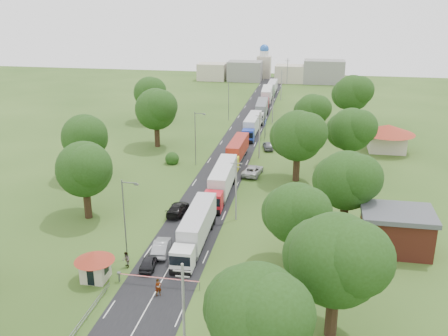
% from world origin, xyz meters
% --- Properties ---
extents(ground, '(260.00, 260.00, 0.00)m').
position_xyz_m(ground, '(0.00, 0.00, 0.00)').
color(ground, '#2B4918').
rests_on(ground, ground).
extents(road, '(8.00, 200.00, 0.04)m').
position_xyz_m(road, '(0.00, 20.00, 0.00)').
color(road, black).
rests_on(road, ground).
extents(boom_barrier, '(9.22, 0.35, 1.18)m').
position_xyz_m(boom_barrier, '(-1.36, -25.00, 0.89)').
color(boom_barrier, slate).
rests_on(boom_barrier, ground).
extents(guard_booth, '(4.40, 4.40, 3.45)m').
position_xyz_m(guard_booth, '(-7.20, -25.00, 2.16)').
color(guard_booth, beige).
rests_on(guard_booth, ground).
extents(info_sign, '(0.12, 3.10, 4.10)m').
position_xyz_m(info_sign, '(5.20, 35.00, 3.00)').
color(info_sign, slate).
rests_on(info_sign, ground).
extents(pole_0, '(1.60, 0.24, 9.00)m').
position_xyz_m(pole_0, '(5.50, -35.00, 4.68)').
color(pole_0, gray).
rests_on(pole_0, ground).
extents(pole_1, '(1.60, 0.24, 9.00)m').
position_xyz_m(pole_1, '(5.50, -7.00, 4.68)').
color(pole_1, gray).
rests_on(pole_1, ground).
extents(pole_2, '(1.60, 0.24, 9.00)m').
position_xyz_m(pole_2, '(5.50, 21.00, 4.68)').
color(pole_2, gray).
rests_on(pole_2, ground).
extents(pole_3, '(1.60, 0.24, 9.00)m').
position_xyz_m(pole_3, '(5.50, 49.00, 4.68)').
color(pole_3, gray).
rests_on(pole_3, ground).
extents(pole_4, '(1.60, 0.24, 9.00)m').
position_xyz_m(pole_4, '(5.50, 77.00, 4.68)').
color(pole_4, gray).
rests_on(pole_4, ground).
extents(pole_5, '(1.60, 0.24, 9.00)m').
position_xyz_m(pole_5, '(5.50, 105.00, 4.68)').
color(pole_5, gray).
rests_on(pole_5, ground).
extents(lamp_0, '(2.03, 0.22, 10.00)m').
position_xyz_m(lamp_0, '(-5.35, -20.00, 5.55)').
color(lamp_0, slate).
rests_on(lamp_0, ground).
extents(lamp_1, '(2.03, 0.22, 10.00)m').
position_xyz_m(lamp_1, '(-5.35, 15.00, 5.55)').
color(lamp_1, slate).
rests_on(lamp_1, ground).
extents(lamp_2, '(2.03, 0.22, 10.00)m').
position_xyz_m(lamp_2, '(-5.35, 50.00, 5.55)').
color(lamp_2, slate).
rests_on(lamp_2, ground).
extents(tree_0, '(8.80, 8.80, 11.07)m').
position_xyz_m(tree_0, '(11.99, -37.84, 7.22)').
color(tree_0, '#382616').
rests_on(tree_0, ground).
extents(tree_1, '(9.60, 9.60, 12.05)m').
position_xyz_m(tree_1, '(17.99, -29.83, 7.85)').
color(tree_1, '#382616').
rests_on(tree_1, ground).
extents(tree_2, '(8.00, 8.00, 10.10)m').
position_xyz_m(tree_2, '(13.99, -17.86, 6.60)').
color(tree_2, '#382616').
rests_on(tree_2, ground).
extents(tree_3, '(8.80, 8.80, 11.07)m').
position_xyz_m(tree_3, '(19.99, -7.84, 7.22)').
color(tree_3, '#382616').
rests_on(tree_3, ground).
extents(tree_4, '(9.60, 9.60, 12.05)m').
position_xyz_m(tree_4, '(12.99, 10.17, 7.85)').
color(tree_4, '#382616').
rests_on(tree_4, ground).
extents(tree_5, '(8.80, 8.80, 11.07)m').
position_xyz_m(tree_5, '(21.99, 18.16, 7.22)').
color(tree_5, '#382616').
rests_on(tree_5, ground).
extents(tree_6, '(8.00, 8.00, 10.10)m').
position_xyz_m(tree_6, '(14.99, 35.14, 6.60)').
color(tree_6, '#382616').
rests_on(tree_6, ground).
extents(tree_7, '(9.60, 9.60, 12.05)m').
position_xyz_m(tree_7, '(23.99, 50.17, 7.85)').
color(tree_7, '#382616').
rests_on(tree_7, ground).
extents(tree_10, '(8.80, 8.80, 11.07)m').
position_xyz_m(tree_10, '(-15.01, -9.84, 7.22)').
color(tree_10, '#382616').
rests_on(tree_10, ground).
extents(tree_11, '(8.80, 8.80, 11.07)m').
position_xyz_m(tree_11, '(-22.01, 5.16, 7.22)').
color(tree_11, '#382616').
rests_on(tree_11, ground).
extents(tree_12, '(9.60, 9.60, 12.05)m').
position_xyz_m(tree_12, '(-16.01, 25.17, 7.85)').
color(tree_12, '#382616').
rests_on(tree_12, ground).
extents(tree_13, '(8.80, 8.80, 11.07)m').
position_xyz_m(tree_13, '(-24.01, 45.16, 7.22)').
color(tree_13, '#382616').
rests_on(tree_13, ground).
extents(house_brick, '(8.60, 6.60, 5.20)m').
position_xyz_m(house_brick, '(26.00, -12.00, 2.65)').
color(house_brick, maroon).
rests_on(house_brick, ground).
extents(house_cream, '(10.08, 10.08, 5.80)m').
position_xyz_m(house_cream, '(30.00, 30.00, 3.64)').
color(house_cream, beige).
rests_on(house_cream, ground).
extents(distant_town, '(52.00, 8.00, 8.00)m').
position_xyz_m(distant_town, '(0.68, 110.00, 3.49)').
color(distant_town, gray).
rests_on(distant_town, ground).
extents(church, '(5.00, 5.00, 12.30)m').
position_xyz_m(church, '(-4.00, 118.00, 5.39)').
color(church, beige).
rests_on(church, ground).
extents(truck_0, '(2.87, 15.15, 4.20)m').
position_xyz_m(truck_0, '(1.76, -15.10, 2.23)').
color(truck_0, white).
rests_on(truck_0, ground).
extents(truck_1, '(3.01, 15.75, 4.36)m').
position_xyz_m(truck_1, '(1.89, 1.68, 2.31)').
color(truck_1, red).
rests_on(truck_1, ground).
extents(truck_2, '(2.69, 14.14, 3.91)m').
position_xyz_m(truck_2, '(1.62, 18.36, 2.08)').
color(truck_2, '#F5F41C').
rests_on(truck_2, ground).
extents(truck_3, '(2.71, 14.75, 4.09)m').
position_xyz_m(truck_3, '(2.00, 37.48, 2.17)').
color(truck_3, '#1C34AC').
rests_on(truck_3, ground).
extents(truck_4, '(3.14, 15.02, 4.15)m').
position_xyz_m(truck_4, '(2.33, 53.20, 2.20)').
color(truck_4, silver).
rests_on(truck_4, ground).
extents(truck_5, '(3.30, 15.67, 4.33)m').
position_xyz_m(truck_5, '(1.76, 71.33, 2.30)').
color(truck_5, '#AE1A37').
rests_on(truck_5, ground).
extents(truck_6, '(2.37, 13.76, 3.82)m').
position_xyz_m(truck_6, '(2.04, 86.41, 2.02)').
color(truck_6, '#266638').
rests_on(truck_6, ground).
extents(car_lane_front, '(2.04, 4.27, 1.41)m').
position_xyz_m(car_lane_front, '(-2.26, -21.49, 0.71)').
color(car_lane_front, black).
rests_on(car_lane_front, ground).
extents(car_lane_mid, '(2.42, 5.25, 1.67)m').
position_xyz_m(car_lane_mid, '(-1.85, -18.00, 0.83)').
color(car_lane_mid, '#94969B').
rests_on(car_lane_mid, ground).
extents(car_lane_rear, '(2.42, 5.56, 1.59)m').
position_xyz_m(car_lane_rear, '(-3.00, -6.56, 0.80)').
color(car_lane_rear, black).
rests_on(car_lane_rear, ground).
extents(car_verge_near, '(3.59, 6.30, 1.66)m').
position_xyz_m(car_verge_near, '(5.50, 11.46, 0.83)').
color(car_verge_near, '#B3B3B3').
rests_on(car_verge_near, ground).
extents(car_verge_far, '(2.82, 5.01, 1.61)m').
position_xyz_m(car_verge_far, '(6.64, 27.13, 0.81)').
color(car_verge_far, slate).
rests_on(car_verge_far, ground).
extents(pedestrian_near, '(0.82, 0.74, 1.89)m').
position_xyz_m(pedestrian_near, '(0.52, -26.76, 0.95)').
color(pedestrian_near, gray).
rests_on(pedestrian_near, ground).
extents(pedestrian_booth, '(1.14, 1.19, 1.93)m').
position_xyz_m(pedestrian_booth, '(-4.80, -22.00, 0.96)').
color(pedestrian_booth, gray).
rests_on(pedestrian_booth, ground).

